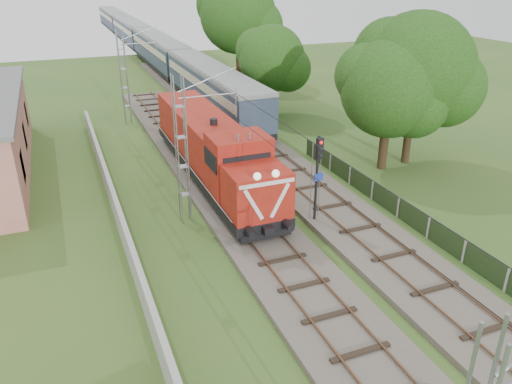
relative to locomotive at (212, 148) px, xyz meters
name	(u,v)px	position (x,y,z in m)	size (l,w,h in m)	color
ground	(350,348)	(0.00, -16.55, -2.32)	(140.00, 140.00, 0.00)	#2E521F
track_main	(273,251)	(0.00, -9.55, -2.14)	(4.20, 70.00, 0.45)	#6B6054
track_side	(264,153)	(5.00, 3.45, -2.14)	(4.20, 80.00, 0.45)	#6B6054
catenary	(183,151)	(-2.95, -4.55, 1.73)	(3.31, 70.00, 8.00)	gray
boundary_wall	(120,220)	(-6.50, -4.55, -1.57)	(0.25, 40.00, 1.50)	#9E9E99
fence	(464,252)	(8.00, -13.55, -1.72)	(0.12, 32.00, 1.20)	black
locomotive	(212,148)	(0.00, 0.00, 0.00)	(3.13, 17.86, 4.54)	black
coach_rake	(143,39)	(5.00, 51.37, 0.28)	(3.14, 93.82, 3.63)	black
signal_post	(318,166)	(3.35, -7.57, 1.09)	(0.55, 0.43, 4.96)	black
tree_a	(391,90)	(11.61, -1.96, 3.13)	(6.75, 6.43, 8.75)	#3B2718
tree_b	(418,71)	(13.86, -1.59, 4.10)	(7.93, 7.55, 10.28)	#3B2718
tree_c	(273,59)	(10.04, 13.57, 2.75)	(6.27, 5.97, 8.13)	#3B2718
tree_d	(239,16)	(12.41, 28.76, 5.19)	(9.28, 8.84, 12.03)	#3B2718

